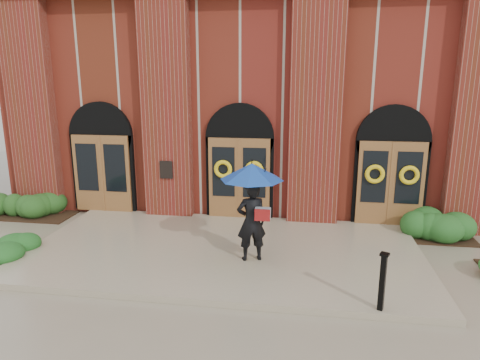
% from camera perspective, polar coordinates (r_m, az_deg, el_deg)
% --- Properties ---
extents(ground, '(90.00, 90.00, 0.00)m').
position_cam_1_polar(ground, '(11.12, -2.29, -10.06)').
color(ground, gray).
rests_on(ground, ground).
extents(landing, '(10.00, 5.30, 0.15)m').
position_cam_1_polar(landing, '(11.22, -2.14, -9.40)').
color(landing, gray).
rests_on(landing, ground).
extents(church_building, '(16.20, 12.53, 7.00)m').
position_cam_1_polar(church_building, '(18.90, 2.74, 10.72)').
color(church_building, maroon).
rests_on(church_building, ground).
extents(man_with_umbrella, '(1.89, 1.89, 2.37)m').
position_cam_1_polar(man_with_umbrella, '(9.98, 1.58, -1.79)').
color(man_with_umbrella, black).
rests_on(man_with_umbrella, landing).
extents(metal_post, '(0.21, 0.21, 1.15)m').
position_cam_1_polar(metal_post, '(8.63, 18.47, -12.59)').
color(metal_post, black).
rests_on(metal_post, landing).
extents(hedge_wall_left, '(2.78, 1.11, 0.71)m').
position_cam_1_polar(hedge_wall_left, '(15.68, -26.68, -3.04)').
color(hedge_wall_left, '#204717').
rests_on(hedge_wall_left, ground).
extents(hedge_wall_right, '(2.87, 1.15, 0.74)m').
position_cam_1_polar(hedge_wall_right, '(13.26, 22.43, -5.43)').
color(hedge_wall_right, '#1F4D1B').
rests_on(hedge_wall_right, ground).
extents(hedge_front_left, '(1.36, 1.16, 0.48)m').
position_cam_1_polar(hedge_front_left, '(12.20, -27.79, -8.29)').
color(hedge_front_left, '#1C4F1B').
rests_on(hedge_front_left, ground).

